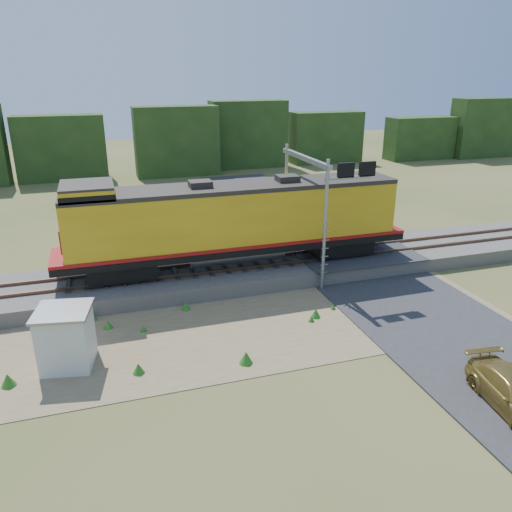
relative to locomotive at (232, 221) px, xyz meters
name	(u,v)px	position (x,y,z in m)	size (l,w,h in m)	color
ground	(276,327)	(0.43, -6.00, -3.38)	(140.00, 140.00, 0.00)	#475123
ballast	(240,272)	(0.43, 0.00, -2.98)	(70.00, 5.00, 0.80)	slate
rails	(240,264)	(0.43, 0.00, -2.50)	(70.00, 1.54, 0.16)	brown
dirt_shoulder	(231,329)	(-1.57, -5.50, -3.37)	(26.00, 8.00, 0.03)	#8C7754
road	(402,299)	(7.43, -5.26, -3.30)	(7.00, 66.00, 0.86)	#38383A
tree_line_north	(161,146)	(0.43, 32.00, -0.31)	(130.00, 3.00, 6.50)	#1C3714
weed_clumps	(200,338)	(-3.07, -5.90, -3.38)	(15.00, 6.20, 0.56)	#2C6E1F
locomotive	(232,221)	(0.00, 0.00, 0.00)	(19.04, 2.90, 4.91)	black
shed	(66,338)	(-8.40, -6.42, -2.16)	(2.37, 2.37, 2.42)	silver
signal_gantry	(315,185)	(4.49, -0.66, 1.81)	(2.74, 6.20, 6.91)	gray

